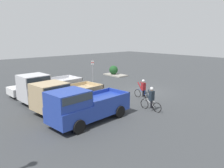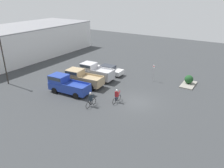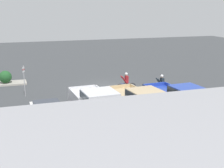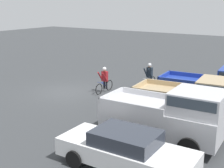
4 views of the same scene
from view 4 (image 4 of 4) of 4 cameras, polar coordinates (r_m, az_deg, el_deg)
ground_plane at (r=20.06m, az=-8.27°, el=-1.44°), size 80.00×80.00×0.00m
pickup_truck_0 at (r=17.77m, az=18.97°, el=-0.48°), size 2.46×5.45×2.18m
pickup_truck_1 at (r=15.24m, az=15.29°, el=-2.64°), size 2.63×5.24×2.14m
pickup_truck_2 at (r=12.74m, az=10.67°, el=-5.50°), size 2.45×4.92×2.31m
sedan_0 at (r=10.77m, az=2.54°, el=-11.97°), size 2.02×4.83×1.39m
cyclist_0 at (r=19.63m, az=-1.40°, el=0.84°), size 1.84×0.46×1.65m
cyclist_1 at (r=20.64m, az=6.82°, el=1.52°), size 1.84×0.46×1.72m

